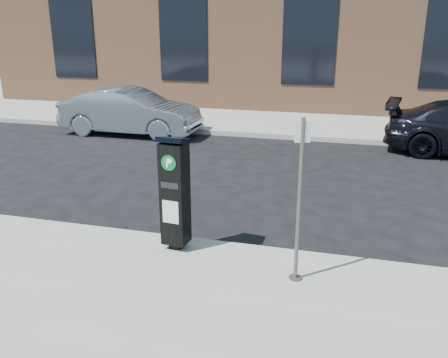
% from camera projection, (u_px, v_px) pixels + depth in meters
% --- Properties ---
extents(ground, '(120.00, 120.00, 0.00)m').
position_uv_depth(ground, '(226.00, 251.00, 7.65)').
color(ground, black).
rests_on(ground, ground).
extents(sidewalk_far, '(60.00, 12.00, 0.15)m').
position_uv_depth(sidewalk_far, '(310.00, 107.00, 20.46)').
color(sidewalk_far, gray).
rests_on(sidewalk_far, ground).
extents(curb_near, '(60.00, 0.12, 0.16)m').
position_uv_depth(curb_near, '(226.00, 248.00, 7.61)').
color(curb_near, '#9E9B93').
rests_on(curb_near, ground).
extents(curb_far, '(60.00, 0.12, 0.16)m').
position_uv_depth(curb_far, '(292.00, 137.00, 14.98)').
color(curb_far, '#9E9B93').
rests_on(curb_far, ground).
extents(building, '(28.00, 10.05, 8.25)m').
position_uv_depth(building, '(321.00, 9.00, 21.93)').
color(building, '#9A6646').
rests_on(building, ground).
extents(parking_kiosk, '(0.45, 0.40, 1.80)m').
position_uv_depth(parking_kiosk, '(175.00, 192.00, 7.17)').
color(parking_kiosk, black).
rests_on(parking_kiosk, sidewalk_near).
extents(sign_pole, '(0.19, 0.18, 2.25)m').
position_uv_depth(sign_pole, '(299.00, 203.00, 6.19)').
color(sign_pole, '#4D4A44').
rests_on(sign_pole, sidewalk_near).
extents(car_silver, '(4.58, 1.62, 1.51)m').
position_uv_depth(car_silver, '(130.00, 112.00, 15.51)').
color(car_silver, gray).
rests_on(car_silver, ground).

